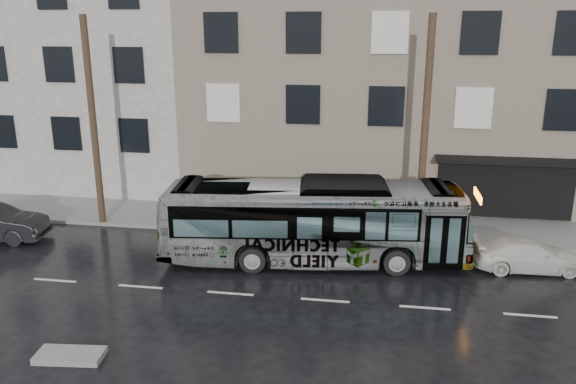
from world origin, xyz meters
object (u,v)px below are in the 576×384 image
(utility_pole_front, at_px, (425,132))
(utility_pole_rear, at_px, (93,123))
(bus, at_px, (313,222))
(sign_post, at_px, (447,213))
(white_sedan, at_px, (528,255))

(utility_pole_front, height_order, utility_pole_rear, same)
(bus, bearing_deg, utility_pole_rear, 68.52)
(utility_pole_front, xyz_separation_m, utility_pole_rear, (-14.00, 0.00, 0.00))
(sign_post, relative_size, white_sedan, 0.60)
(utility_pole_rear, height_order, bus, utility_pole_rear)
(utility_pole_rear, relative_size, white_sedan, 2.24)
(utility_pole_front, relative_size, utility_pole_rear, 1.00)
(utility_pole_rear, distance_m, sign_post, 15.46)
(utility_pole_rear, height_order, sign_post, utility_pole_rear)
(utility_pole_rear, bearing_deg, sign_post, 0.00)
(utility_pole_front, distance_m, bus, 5.73)
(utility_pole_rear, bearing_deg, utility_pole_front, 0.00)
(sign_post, distance_m, white_sedan, 3.55)
(sign_post, bearing_deg, utility_pole_rear, 180.00)
(utility_pole_front, xyz_separation_m, white_sedan, (3.82, -2.14, -4.07))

